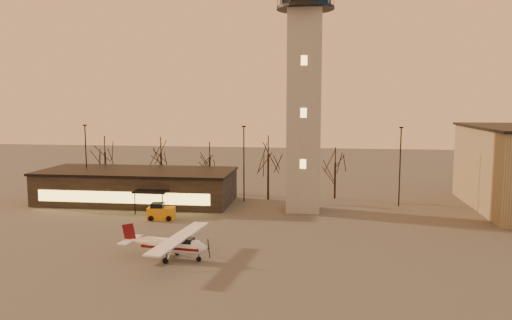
# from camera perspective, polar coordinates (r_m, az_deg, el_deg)

# --- Properties ---
(ground) EXTENTS (220.00, 220.00, 0.00)m
(ground) POSITION_cam_1_polar(r_m,az_deg,el_deg) (33.30, 3.19, -17.05)
(ground) COLOR #464441
(ground) RESTS_ON ground
(control_tower) EXTENTS (6.80, 6.80, 32.60)m
(control_tower) POSITION_cam_1_polar(r_m,az_deg,el_deg) (60.45, 5.58, 9.54)
(control_tower) COLOR gray
(control_tower) RESTS_ON ground
(terminal) EXTENTS (25.40, 12.20, 4.30)m
(terminal) POSITION_cam_1_polar(r_m,az_deg,el_deg) (67.86, -13.43, -2.91)
(terminal) COLOR black
(terminal) RESTS_ON ground
(light_poles) EXTENTS (58.50, 12.25, 10.14)m
(light_poles) POSITION_cam_1_polar(r_m,az_deg,el_deg) (61.90, 5.96, -0.65)
(light_poles) COLOR black
(light_poles) RESTS_ON ground
(tree_row) EXTENTS (37.20, 9.20, 8.80)m
(tree_row) POSITION_cam_1_polar(r_m,az_deg,el_deg) (71.72, -5.24, 0.82)
(tree_row) COLOR black
(tree_row) RESTS_ON ground
(cessna_rear) EXTENTS (8.44, 10.64, 2.92)m
(cessna_rear) POSITION_cam_1_polar(r_m,az_deg,el_deg) (43.46, -9.17, -9.92)
(cessna_rear) COLOR white
(cessna_rear) RESTS_ON ground
(service_cart) EXTENTS (3.14, 2.18, 1.89)m
(service_cart) POSITION_cam_1_polar(r_m,az_deg,el_deg) (57.89, -10.83, -5.98)
(service_cart) COLOR orange
(service_cart) RESTS_ON ground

